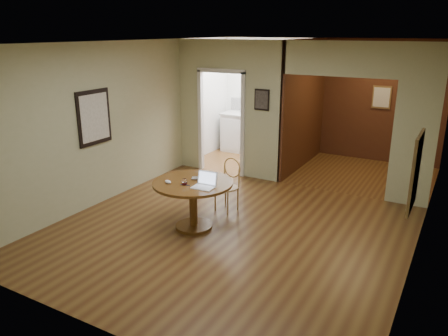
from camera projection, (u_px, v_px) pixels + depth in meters
The scene contains 11 objects.
floor at pixel (226, 233), 6.44m from camera, with size 5.00×5.00×0.00m, color #4F2D16.
room_shell at pixel (280, 112), 8.85m from camera, with size 5.20×7.50×5.00m.
dining_table at pixel (193, 194), 6.47m from camera, with size 1.19×1.19×0.74m.
chair at pixel (229, 182), 7.17m from camera, with size 0.43×0.43×0.88m.
open_laptop at pixel (205, 183), 6.19m from camera, with size 0.31×0.27×0.21m.
closed_laptop at pixel (202, 179), 6.47m from camera, with size 0.31×0.20×0.02m, color #A8A9AD.
mouse at pixel (168, 182), 6.34m from camera, with size 0.12×0.07×0.05m, color white.
wine_glass at pixel (184, 182), 6.27m from camera, with size 0.09×0.09×0.10m, color white, non-canonical shape.
pen at pixel (185, 185), 6.27m from camera, with size 0.01×0.01×0.15m, color navy.
kitchen_cabinet at pixel (262, 135), 10.42m from camera, with size 2.06×0.60×0.94m.
grocery_bag at pixel (280, 111), 10.03m from camera, with size 0.30×0.26×0.30m, color tan.
Camera 1 is at (2.85, -5.10, 2.88)m, focal length 35.00 mm.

